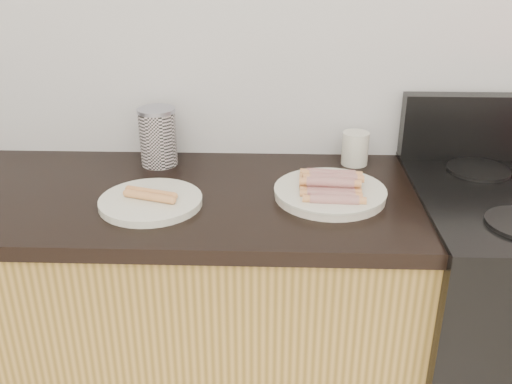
{
  "coord_description": "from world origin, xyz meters",
  "views": [
    {
      "loc": [
        0.01,
        0.28,
        1.55
      ],
      "look_at": [
        -0.03,
        1.62,
        0.94
      ],
      "focal_mm": 40.0,
      "sensor_mm": 36.0,
      "label": 1
    }
  ],
  "objects_px": {
    "main_plate": "(330,194)",
    "canister": "(158,137)",
    "side_plate": "(151,201)",
    "mug": "(355,148)"
  },
  "relations": [
    {
      "from": "side_plate",
      "to": "mug",
      "type": "relative_size",
      "value": 2.66
    },
    {
      "from": "canister",
      "to": "mug",
      "type": "bearing_deg",
      "value": 2.16
    },
    {
      "from": "side_plate",
      "to": "mug",
      "type": "height_order",
      "value": "mug"
    },
    {
      "from": "canister",
      "to": "mug",
      "type": "xyz_separation_m",
      "value": [
        0.6,
        0.02,
        -0.04
      ]
    },
    {
      "from": "main_plate",
      "to": "mug",
      "type": "bearing_deg",
      "value": 69.0
    },
    {
      "from": "main_plate",
      "to": "side_plate",
      "type": "distance_m",
      "value": 0.47
    },
    {
      "from": "main_plate",
      "to": "canister",
      "type": "bearing_deg",
      "value": 155.87
    },
    {
      "from": "main_plate",
      "to": "canister",
      "type": "height_order",
      "value": "canister"
    },
    {
      "from": "side_plate",
      "to": "mug",
      "type": "distance_m",
      "value": 0.65
    },
    {
      "from": "mug",
      "to": "main_plate",
      "type": "bearing_deg",
      "value": -111.0
    }
  ]
}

